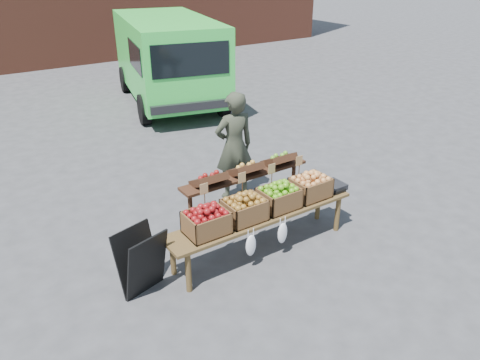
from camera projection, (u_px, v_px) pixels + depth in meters
ground at (295, 249)px, 6.31m from camera, size 80.00×80.00×0.00m
delivery_van at (168, 62)px, 12.01m from camera, size 3.27×5.21×2.16m
vendor at (234, 147)px, 7.30m from camera, size 0.69×0.51×1.76m
chalkboard_sign at (142, 262)px, 5.38m from camera, size 0.59×0.43×0.81m
back_table at (245, 191)px, 6.73m from camera, size 2.10×0.44×1.04m
display_bench at (261, 232)px, 6.17m from camera, size 2.70×0.56×0.57m
crate_golden_apples at (206, 223)px, 5.57m from camera, size 0.50×0.40×0.28m
crate_russet_pears at (244, 210)px, 5.85m from camera, size 0.50×0.40×0.28m
crate_red_apples at (279, 198)px, 6.12m from camera, size 0.50×0.40×0.28m
crate_green_apples at (310, 188)px, 6.40m from camera, size 0.50×0.40×0.28m
weighing_scale at (332, 186)px, 6.66m from camera, size 0.34×0.30×0.08m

